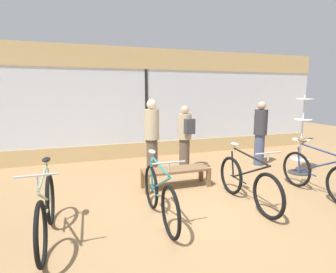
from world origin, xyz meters
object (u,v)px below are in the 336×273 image
object	(u,v)px
customer_near_rack	(185,136)
customer_mid_floor	(152,136)
bicycle_right	(247,183)
bicycle_left	(159,195)
accessory_rack	(301,142)
customer_by_window	(260,132)
bicycle_far_right	(318,175)
bicycle_far_left	(46,211)
display_bench	(176,172)

from	to	relation	value
customer_near_rack	customer_mid_floor	size ratio (longest dim) A/B	0.91
bicycle_right	bicycle_left	bearing A→B (deg)	-177.49
accessory_rack	customer_by_window	size ratio (longest dim) A/B	1.11
customer_mid_floor	bicycle_far_right	bearing A→B (deg)	-38.99
bicycle_far_right	customer_near_rack	distance (m)	2.97
bicycle_far_left	bicycle_left	distance (m)	1.57
display_bench	customer_by_window	distance (m)	2.91
bicycle_right	display_bench	distance (m)	1.48
bicycle_right	bicycle_far_right	size ratio (longest dim) A/B	1.00
bicycle_right	bicycle_far_right	xyz separation A→B (m)	(1.52, -0.08, 0.00)
bicycle_far_right	customer_mid_floor	bearing A→B (deg)	141.01
customer_by_window	bicycle_far_left	bearing A→B (deg)	-156.60
bicycle_far_right	customer_near_rack	world-z (taller)	customer_near_rack
bicycle_right	customer_near_rack	bearing A→B (deg)	96.51
customer_mid_floor	customer_by_window	bearing A→B (deg)	-0.50
bicycle_far_left	accessory_rack	world-z (taller)	accessory_rack
bicycle_left	bicycle_far_right	bearing A→B (deg)	-0.23
customer_by_window	customer_mid_floor	xyz separation A→B (m)	(-2.98, 0.03, 0.05)
customer_by_window	customer_mid_floor	size ratio (longest dim) A/B	0.95
bicycle_right	customer_by_window	bearing A→B (deg)	48.31
accessory_rack	customer_near_rack	world-z (taller)	accessory_rack
bicycle_far_left	display_bench	world-z (taller)	bicycle_far_left
bicycle_right	bicycle_far_right	world-z (taller)	bicycle_far_right
bicycle_far_left	customer_near_rack	xyz separation A→B (m)	(2.94, 2.37, 0.47)
accessory_rack	customer_by_window	distance (m)	1.05
bicycle_right	accessory_rack	bearing A→B (deg)	26.04
customer_by_window	customer_mid_floor	bearing A→B (deg)	179.50
bicycle_far_left	bicycle_left	world-z (taller)	bicycle_far_left
accessory_rack	display_bench	size ratio (longest dim) A/B	1.35
display_bench	customer_near_rack	distance (m)	1.36
bicycle_far_right	bicycle_left	bearing A→B (deg)	179.77
bicycle_far_left	customer_mid_floor	xyz separation A→B (m)	(2.04, 2.20, 0.54)
accessory_rack	bicycle_far_left	bearing A→B (deg)	-167.29
bicycle_right	accessory_rack	xyz separation A→B (m)	(2.27, 1.11, 0.38)
bicycle_far_left	customer_mid_floor	bearing A→B (deg)	47.11
accessory_rack	customer_mid_floor	xyz separation A→B (m)	(-3.43, 0.97, 0.18)
bicycle_right	customer_near_rack	world-z (taller)	customer_near_rack
customer_near_rack	accessory_rack	bearing A→B (deg)	-24.26
bicycle_left	customer_near_rack	distance (m)	2.74
bicycle_far_right	accessory_rack	size ratio (longest dim) A/B	0.95
bicycle_left	bicycle_far_right	world-z (taller)	same
bicycle_far_left	accessory_rack	distance (m)	5.62
bicycle_far_left	display_bench	size ratio (longest dim) A/B	1.27
accessory_rack	customer_mid_floor	distance (m)	3.56
customer_mid_floor	display_bench	bearing A→B (deg)	-73.67
bicycle_left	accessory_rack	bearing A→B (deg)	16.87
bicycle_far_left	bicycle_far_right	bearing A→B (deg)	0.48
bicycle_right	customer_by_window	distance (m)	2.79
bicycle_far_left	display_bench	distance (m)	2.65
bicycle_left	bicycle_right	world-z (taller)	bicycle_left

